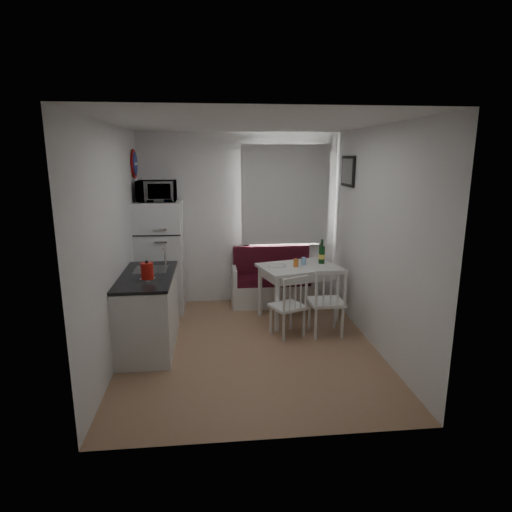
# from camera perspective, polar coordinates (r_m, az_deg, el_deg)

# --- Properties ---
(floor) EXTENTS (3.00, 3.50, 0.02)m
(floor) POSITION_cam_1_polar(r_m,az_deg,el_deg) (5.30, -0.85, -11.99)
(floor) COLOR #A27C56
(floor) RESTS_ON ground
(ceiling) EXTENTS (3.00, 3.50, 0.02)m
(ceiling) POSITION_cam_1_polar(r_m,az_deg,el_deg) (4.81, -0.95, 17.29)
(ceiling) COLOR white
(ceiling) RESTS_ON wall_back
(wall_back) EXTENTS (3.00, 0.02, 2.60)m
(wall_back) POSITION_cam_1_polar(r_m,az_deg,el_deg) (6.61, -2.24, 4.87)
(wall_back) COLOR white
(wall_back) RESTS_ON floor
(wall_front) EXTENTS (3.00, 0.02, 2.60)m
(wall_front) POSITION_cam_1_polar(r_m,az_deg,el_deg) (3.20, 1.88, -4.18)
(wall_front) COLOR white
(wall_front) RESTS_ON floor
(wall_left) EXTENTS (0.02, 3.50, 2.60)m
(wall_left) POSITION_cam_1_polar(r_m,az_deg,el_deg) (4.99, -18.32, 1.47)
(wall_left) COLOR white
(wall_left) RESTS_ON floor
(wall_right) EXTENTS (0.02, 3.50, 2.60)m
(wall_right) POSITION_cam_1_polar(r_m,az_deg,el_deg) (5.24, 15.69, 2.18)
(wall_right) COLOR white
(wall_right) RESTS_ON floor
(window) EXTENTS (1.22, 0.06, 1.47)m
(window) POSITION_cam_1_polar(r_m,az_deg,el_deg) (6.63, 3.85, 7.70)
(window) COLOR white
(window) RESTS_ON wall_back
(curtain) EXTENTS (1.35, 0.02, 1.50)m
(curtain) POSITION_cam_1_polar(r_m,az_deg,el_deg) (6.55, 3.97, 8.07)
(curtain) COLOR white
(curtain) RESTS_ON wall_back
(kitchen_counter) EXTENTS (0.62, 1.32, 1.16)m
(kitchen_counter) POSITION_cam_1_polar(r_m,az_deg,el_deg) (5.31, -14.12, -7.05)
(kitchen_counter) COLOR white
(kitchen_counter) RESTS_ON floor
(wall_sign) EXTENTS (0.03, 0.40, 0.40)m
(wall_sign) POSITION_cam_1_polar(r_m,az_deg,el_deg) (6.32, -15.85, 11.74)
(wall_sign) COLOR navy
(wall_sign) RESTS_ON wall_left
(picture_frame) EXTENTS (0.04, 0.52, 0.42)m
(picture_frame) POSITION_cam_1_polar(r_m,az_deg,el_deg) (6.18, 12.15, 10.99)
(picture_frame) COLOR black
(picture_frame) RESTS_ON wall_right
(bench) EXTENTS (1.25, 0.48, 0.89)m
(bench) POSITION_cam_1_polar(r_m,az_deg,el_deg) (6.65, 2.17, -3.96)
(bench) COLOR white
(bench) RESTS_ON floor
(dining_table) EXTENTS (1.18, 0.97, 0.77)m
(dining_table) POSITION_cam_1_polar(r_m,az_deg,el_deg) (5.97, 5.68, -2.12)
(dining_table) COLOR white
(dining_table) RESTS_ON floor
(chair_left) EXTENTS (0.50, 0.50, 0.44)m
(chair_left) POSITION_cam_1_polar(r_m,az_deg,el_deg) (5.36, 4.40, -5.89)
(chair_left) COLOR white
(chair_left) RESTS_ON floor
(chair_right) EXTENTS (0.43, 0.41, 0.48)m
(chair_right) POSITION_cam_1_polar(r_m,az_deg,el_deg) (5.45, 9.63, -5.16)
(chair_right) COLOR white
(chair_right) RESTS_ON floor
(fridge) EXTENTS (0.65, 0.65, 1.63)m
(fridge) POSITION_cam_1_polar(r_m,az_deg,el_deg) (6.39, -12.61, -0.16)
(fridge) COLOR white
(fridge) RESTS_ON floor
(microwave) EXTENTS (0.53, 0.36, 0.29)m
(microwave) POSITION_cam_1_polar(r_m,az_deg,el_deg) (6.19, -13.11, 8.43)
(microwave) COLOR white
(microwave) RESTS_ON fridge
(kettle) EXTENTS (0.17, 0.17, 0.22)m
(kettle) POSITION_cam_1_polar(r_m,az_deg,el_deg) (4.90, -14.32, -1.95)
(kettle) COLOR #B8170E
(kettle) RESTS_ON kitchen_counter
(wine_bottle) EXTENTS (0.09, 0.09, 0.35)m
(wine_bottle) POSITION_cam_1_polar(r_m,az_deg,el_deg) (6.08, 8.78, 0.60)
(wine_bottle) COLOR #14411B
(wine_bottle) RESTS_ON dining_table
(drinking_glass_orange) EXTENTS (0.07, 0.07, 0.11)m
(drinking_glass_orange) POSITION_cam_1_polar(r_m,az_deg,el_deg) (5.88, 5.33, -0.92)
(drinking_glass_orange) COLOR orange
(drinking_glass_orange) RESTS_ON dining_table
(drinking_glass_blue) EXTENTS (0.06, 0.06, 0.11)m
(drinking_glass_blue) POSITION_cam_1_polar(r_m,az_deg,el_deg) (6.00, 6.36, -0.68)
(drinking_glass_blue) COLOR #8ABBEC
(drinking_glass_blue) RESTS_ON dining_table
(plate) EXTENTS (0.25, 0.25, 0.02)m
(plate) POSITION_cam_1_polar(r_m,az_deg,el_deg) (5.91, 2.81, -1.25)
(plate) COLOR white
(plate) RESTS_ON dining_table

